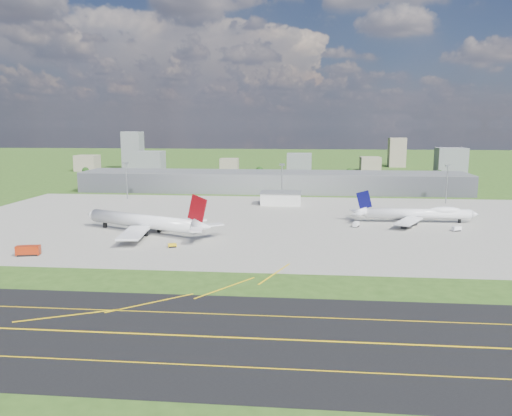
# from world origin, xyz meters

# --- Properties ---
(ground) EXTENTS (1400.00, 1400.00, 0.00)m
(ground) POSITION_xyz_m (0.00, 150.00, 0.00)
(ground) COLOR #2D4E18
(ground) RESTS_ON ground
(taxiway) EXTENTS (1400.00, 60.00, 0.06)m
(taxiway) POSITION_xyz_m (0.00, -110.00, 0.03)
(taxiway) COLOR black
(taxiway) RESTS_ON ground
(apron) EXTENTS (360.00, 190.00, 0.08)m
(apron) POSITION_xyz_m (10.00, 40.00, 0.04)
(apron) COLOR gray
(apron) RESTS_ON ground
(terminal) EXTENTS (300.00, 42.00, 15.00)m
(terminal) POSITION_xyz_m (0.00, 165.00, 7.50)
(terminal) COLOR slate
(terminal) RESTS_ON ground
(ops_building) EXTENTS (26.00, 16.00, 8.00)m
(ops_building) POSITION_xyz_m (10.00, 100.00, 4.00)
(ops_building) COLOR silver
(ops_building) RESTS_ON ground
(mast_west) EXTENTS (3.50, 2.00, 25.90)m
(mast_west) POSITION_xyz_m (-100.00, 115.00, 17.71)
(mast_west) COLOR gray
(mast_west) RESTS_ON ground
(mast_center) EXTENTS (3.50, 2.00, 25.90)m
(mast_center) POSITION_xyz_m (10.00, 115.00, 17.71)
(mast_center) COLOR gray
(mast_center) RESTS_ON ground
(mast_east) EXTENTS (3.50, 2.00, 25.90)m
(mast_east) POSITION_xyz_m (120.00, 115.00, 17.71)
(mast_east) COLOR gray
(mast_east) RESTS_ON ground
(airliner_red_twin) EXTENTS (73.49, 55.41, 21.31)m
(airliner_red_twin) POSITION_xyz_m (-50.70, 4.81, 5.68)
(airliner_red_twin) COLOR white
(airliner_red_twin) RESTS_ON ground
(airliner_blue_quad) EXTENTS (66.72, 52.38, 17.44)m
(airliner_blue_quad) POSITION_xyz_m (86.26, 45.55, 4.85)
(airliner_blue_quad) COLOR white
(airliner_blue_quad) RESTS_ON ground
(fire_truck) EXTENTS (9.69, 5.29, 4.02)m
(fire_truck) POSITION_xyz_m (-85.72, -39.86, 2.00)
(fire_truck) COLOR #99240A
(fire_truck) RESTS_ON ground
(tug_yellow) EXTENTS (4.09, 3.29, 1.78)m
(tug_yellow) POSITION_xyz_m (-31.25, -21.31, 0.93)
(tug_yellow) COLOR gold
(tug_yellow) RESTS_ON ground
(van_white_near) EXTENTS (4.03, 5.59, 2.60)m
(van_white_near) POSITION_xyz_m (52.04, 30.25, 1.31)
(van_white_near) COLOR white
(van_white_near) RESTS_ON ground
(van_white_far) EXTENTS (5.10, 4.15, 2.41)m
(van_white_far) POSITION_xyz_m (100.53, 24.30, 1.22)
(van_white_far) COLOR white
(van_white_far) RESTS_ON ground
(bldg_far_w) EXTENTS (24.00, 20.00, 18.00)m
(bldg_far_w) POSITION_xyz_m (-220.00, 320.00, 9.00)
(bldg_far_w) COLOR gray
(bldg_far_w) RESTS_ON ground
(bldg_w) EXTENTS (28.00, 22.00, 24.00)m
(bldg_w) POSITION_xyz_m (-140.00, 300.00, 12.00)
(bldg_w) COLOR slate
(bldg_w) RESTS_ON ground
(bldg_cw) EXTENTS (20.00, 18.00, 14.00)m
(bldg_cw) POSITION_xyz_m (-60.00, 340.00, 7.00)
(bldg_cw) COLOR gray
(bldg_cw) RESTS_ON ground
(bldg_c) EXTENTS (26.00, 20.00, 22.00)m
(bldg_c) POSITION_xyz_m (20.00, 310.00, 11.00)
(bldg_c) COLOR slate
(bldg_c) RESTS_ON ground
(bldg_ce) EXTENTS (22.00, 24.00, 16.00)m
(bldg_ce) POSITION_xyz_m (100.00, 350.00, 8.00)
(bldg_ce) COLOR gray
(bldg_ce) RESTS_ON ground
(bldg_e) EXTENTS (30.00, 22.00, 28.00)m
(bldg_e) POSITION_xyz_m (180.00, 320.00, 14.00)
(bldg_e) COLOR slate
(bldg_e) RESTS_ON ground
(bldg_tall_w) EXTENTS (22.00, 20.00, 44.00)m
(bldg_tall_w) POSITION_xyz_m (-180.00, 360.00, 22.00)
(bldg_tall_w) COLOR slate
(bldg_tall_w) RESTS_ON ground
(bldg_tall_e) EXTENTS (20.00, 18.00, 36.00)m
(bldg_tall_e) POSITION_xyz_m (140.00, 410.00, 18.00)
(bldg_tall_e) COLOR gray
(bldg_tall_e) RESTS_ON ground
(tree_far_w) EXTENTS (7.20, 7.20, 8.80)m
(tree_far_w) POSITION_xyz_m (-200.00, 270.00, 5.18)
(tree_far_w) COLOR #382314
(tree_far_w) RESTS_ON ground
(tree_w) EXTENTS (6.75, 6.75, 8.25)m
(tree_w) POSITION_xyz_m (-110.00, 265.00, 4.86)
(tree_w) COLOR #382314
(tree_w) RESTS_ON ground
(tree_c) EXTENTS (8.10, 8.10, 9.90)m
(tree_c) POSITION_xyz_m (-20.00, 280.00, 5.84)
(tree_c) COLOR #382314
(tree_c) RESTS_ON ground
(tree_e) EXTENTS (7.65, 7.65, 9.35)m
(tree_e) POSITION_xyz_m (70.00, 275.00, 5.51)
(tree_e) COLOR #382314
(tree_e) RESTS_ON ground
(tree_far_e) EXTENTS (6.30, 6.30, 7.70)m
(tree_far_e) POSITION_xyz_m (160.00, 285.00, 4.53)
(tree_far_e) COLOR #382314
(tree_far_e) RESTS_ON ground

